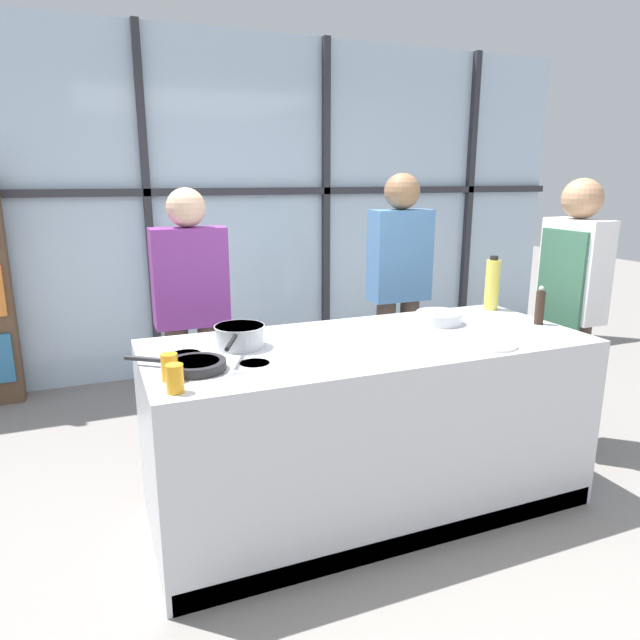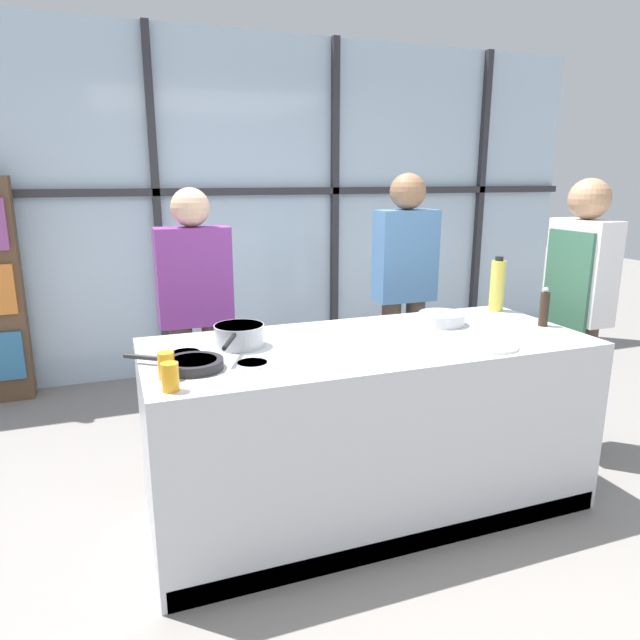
# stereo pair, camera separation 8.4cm
# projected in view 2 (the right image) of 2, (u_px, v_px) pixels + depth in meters

# --- Properties ---
(ground_plane) EXTENTS (18.00, 18.00, 0.00)m
(ground_plane) POSITION_uv_depth(u_px,v_px,m) (366.00, 503.00, 2.99)
(ground_plane) COLOR gray
(back_window_wall) EXTENTS (6.40, 0.10, 2.80)m
(back_window_wall) POSITION_uv_depth(u_px,v_px,m) (249.00, 208.00, 4.87)
(back_window_wall) COLOR silver
(back_window_wall) RESTS_ON ground_plane
(demo_island) EXTENTS (2.16, 0.90, 0.88)m
(demo_island) POSITION_uv_depth(u_px,v_px,m) (368.00, 425.00, 2.88)
(demo_island) COLOR silver
(demo_island) RESTS_ON ground_plane
(chef) EXTENTS (0.23, 0.40, 1.65)m
(chef) POSITION_uv_depth(u_px,v_px,m) (577.00, 301.00, 3.36)
(chef) COLOR #47382D
(chef) RESTS_ON ground_plane
(spectator_far_left) EXTENTS (0.43, 0.22, 1.60)m
(spectator_far_left) POSITION_uv_depth(u_px,v_px,m) (196.00, 307.00, 3.39)
(spectator_far_left) COLOR #47382D
(spectator_far_left) RESTS_ON ground_plane
(spectator_center_left) EXTENTS (0.41, 0.24, 1.69)m
(spectator_center_left) POSITION_uv_depth(u_px,v_px,m) (405.00, 282.00, 3.85)
(spectator_center_left) COLOR #47382D
(spectator_center_left) RESTS_ON ground_plane
(frying_pan) EXTENTS (0.40, 0.32, 0.04)m
(frying_pan) POSITION_uv_depth(u_px,v_px,m) (192.00, 364.00, 2.36)
(frying_pan) COLOR #232326
(frying_pan) RESTS_ON demo_island
(saucepan) EXTENTS (0.25, 0.41, 0.10)m
(saucepan) POSITION_uv_depth(u_px,v_px,m) (239.00, 335.00, 2.66)
(saucepan) COLOR silver
(saucepan) RESTS_ON demo_island
(white_plate) EXTENTS (0.25, 0.25, 0.01)m
(white_plate) POSITION_uv_depth(u_px,v_px,m) (491.00, 346.00, 2.67)
(white_plate) COLOR white
(white_plate) RESTS_ON demo_island
(mixing_bowl) EXTENTS (0.25, 0.25, 0.06)m
(mixing_bowl) POSITION_uv_depth(u_px,v_px,m) (442.00, 318.00, 3.07)
(mixing_bowl) COLOR silver
(mixing_bowl) RESTS_ON demo_island
(oil_bottle) EXTENTS (0.08, 0.08, 0.32)m
(oil_bottle) POSITION_uv_depth(u_px,v_px,m) (497.00, 285.00, 3.36)
(oil_bottle) COLOR #E0CC4C
(oil_bottle) RESTS_ON demo_island
(pepper_grinder) EXTENTS (0.05, 0.05, 0.21)m
(pepper_grinder) POSITION_uv_depth(u_px,v_px,m) (544.00, 308.00, 3.03)
(pepper_grinder) COLOR #332319
(pepper_grinder) RESTS_ON demo_island
(juice_glass_near) EXTENTS (0.07, 0.07, 0.11)m
(juice_glass_near) POSITION_uv_depth(u_px,v_px,m) (170.00, 377.00, 2.11)
(juice_glass_near) COLOR orange
(juice_glass_near) RESTS_ON demo_island
(juice_glass_far) EXTENTS (0.07, 0.07, 0.11)m
(juice_glass_far) POSITION_uv_depth(u_px,v_px,m) (166.00, 366.00, 2.24)
(juice_glass_far) COLOR orange
(juice_glass_far) RESTS_ON demo_island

